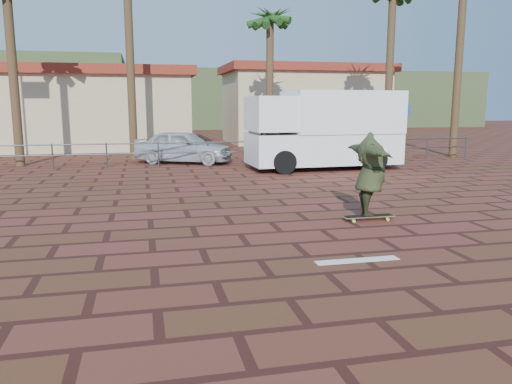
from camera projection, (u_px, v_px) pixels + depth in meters
ground at (294, 243)px, 9.02m from camera, size 120.00×120.00×0.00m
paint_stripe at (357, 260)px, 8.02m from camera, size 1.40×0.22×0.01m
guardrail at (208, 149)px, 20.43m from camera, size 24.06×0.06×1.00m
palm_center at (270, 21)px, 23.57m from camera, size 2.40×2.40×7.75m
building_west at (80, 108)px, 28.44m from camera, size 12.60×7.60×4.50m
building_east at (303, 104)px, 33.37m from camera, size 10.60×6.60×5.00m
hill_front at (165, 100)px, 56.52m from camera, size 70.00×18.00×6.00m
longboard at (369, 217)px, 10.75m from camera, size 1.14×0.26×0.11m
skateboarder at (370, 174)px, 10.59m from camera, size 0.77×2.25×1.80m
campervan at (324, 128)px, 19.29m from camera, size 5.83×2.68×2.99m
car_silver at (184, 147)px, 21.23m from camera, size 4.45×3.26×1.41m
car_white at (300, 139)px, 24.70m from camera, size 4.76×1.73×1.56m
street_sign at (404, 121)px, 21.92m from camera, size 0.51×0.08×2.49m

